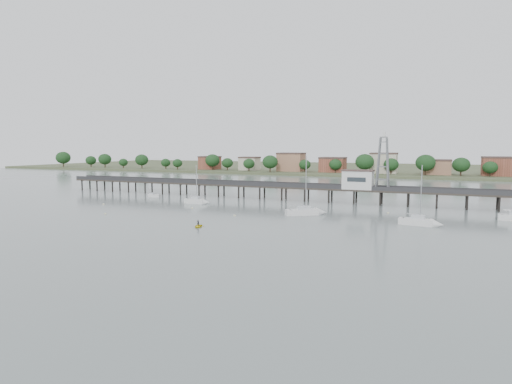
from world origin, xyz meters
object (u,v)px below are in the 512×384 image
pier (273,187)px  lattice_tower (383,164)px  yellow_dinghy (198,227)px  sailboat_c (310,212)px  sailboat_b (199,201)px  white_tender (154,196)px  sailboat_d (424,222)px

pier → lattice_tower: bearing=0.0°
yellow_dinghy → pier: bearing=80.9°
sailboat_c → sailboat_b: (-33.43, 6.54, 0.02)m
sailboat_c → sailboat_b: bearing=136.4°
pier → white_tender: pier is taller
lattice_tower → yellow_dinghy: bearing=-121.5°
sailboat_b → lattice_tower: bearing=15.8°
sailboat_c → white_tender: sailboat_c is taller
sailboat_b → sailboat_c: bearing=-16.0°
sailboat_c → sailboat_d: bearing=-42.9°
lattice_tower → sailboat_d: lattice_tower is taller
sailboat_b → yellow_dinghy: (17.51, -29.81, -0.65)m
sailboat_d → yellow_dinghy: size_ratio=4.62×
lattice_tower → sailboat_c: (-13.23, -24.21, -10.46)m
lattice_tower → sailboat_b: lattice_tower is taller
sailboat_c → yellow_dinghy: 28.21m
lattice_tower → yellow_dinghy: 56.81m
pier → sailboat_c: (18.27, -24.21, -3.16)m
lattice_tower → white_tender: lattice_tower is taller
sailboat_c → sailboat_d: sailboat_c is taller
pier → sailboat_d: sailboat_d is taller
sailboat_d → sailboat_b: sailboat_d is taller
pier → yellow_dinghy: (2.35, -47.49, -3.79)m
sailboat_d → white_tender: 81.30m
yellow_dinghy → sailboat_c: bearing=43.7°
pier → sailboat_b: 23.49m
pier → yellow_dinghy: pier is taller
lattice_tower → yellow_dinghy: size_ratio=5.65×
sailboat_c → sailboat_d: (24.68, -4.50, 0.01)m
sailboat_d → white_tender: (-78.98, 19.28, -0.20)m
sailboat_d → sailboat_b: 59.15m
white_tender → sailboat_b: bearing=-31.3°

